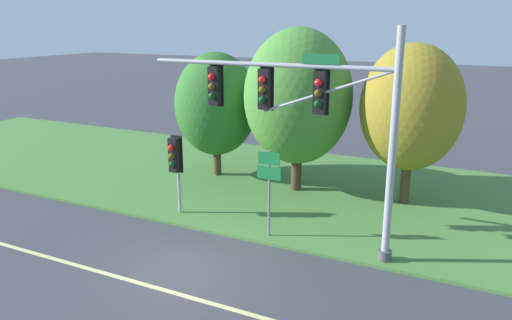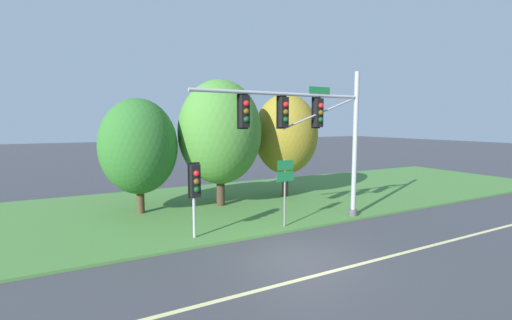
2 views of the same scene
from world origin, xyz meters
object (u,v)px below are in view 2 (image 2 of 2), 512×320
Objects in this scene: traffic_signal_mast at (312,125)px; tree_behind_signpost at (286,134)px; tree_left_of_mast at (220,132)px; tree_nearest_road at (139,147)px; pedestrian_signal_near_kerb at (195,185)px; route_sign_post at (285,182)px.

tree_behind_signpost is at bearing 68.30° from traffic_signal_mast.
traffic_signal_mast reaches higher than tree_left_of_mast.
traffic_signal_mast is at bearing -65.07° from tree_left_of_mast.
tree_nearest_road is 4.09m from tree_left_of_mast.
tree_nearest_road is at bearing 103.87° from pedestrian_signal_near_kerb.
pedestrian_signal_near_kerb is (-5.07, 0.33, -2.20)m from traffic_signal_mast.
traffic_signal_mast is at bearing -39.61° from tree_nearest_road.
route_sign_post is at bearing -78.47° from tree_left_of_mast.
traffic_signal_mast is at bearing -111.70° from tree_behind_signpost.
tree_nearest_road reaches higher than route_sign_post.
tree_left_of_mast is (4.02, -0.36, 0.64)m from tree_nearest_road.
traffic_signal_mast reaches higher than pedestrian_signal_near_kerb.
route_sign_post is 6.42m from tree_behind_signpost.
tree_behind_signpost is at bearing 0.37° from tree_nearest_road.
pedestrian_signal_near_kerb is 0.48× the size of tree_behind_signpost.
pedestrian_signal_near_kerb is 0.52× the size of tree_nearest_road.
tree_behind_signpost is (2.09, 5.24, -0.57)m from traffic_signal_mast.
route_sign_post is at bearing 177.20° from traffic_signal_mast.
pedestrian_signal_near_kerb is at bearing -122.12° from tree_left_of_mast.
tree_left_of_mast reaches higher than pedestrian_signal_near_kerb.
tree_nearest_road is 8.37m from tree_behind_signpost.
route_sign_post is 7.28m from tree_nearest_road.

